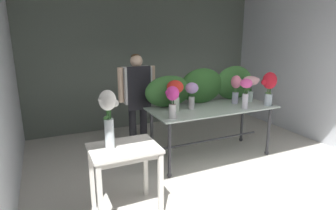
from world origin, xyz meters
name	(u,v)px	position (x,y,z in m)	size (l,w,h in m)	color
ground_plane	(190,156)	(0.00, 1.98, 0.00)	(8.72, 8.72, 0.00)	beige
wall_back	(146,57)	(0.00, 3.96, 1.48)	(5.12, 0.12, 2.96)	slate
wall_right	(310,60)	(2.56, 1.98, 1.48)	(0.12, 4.08, 2.96)	silver
display_table_glass	(212,115)	(0.31, 1.85, 0.71)	(2.00, 0.87, 0.85)	#B5C7BD
side_table_white	(124,157)	(-1.37, 1.00, 0.68)	(0.73, 0.56, 0.80)	silver
florist	(137,93)	(-0.70, 2.50, 1.03)	(0.63, 0.24, 1.66)	#232328
foliage_backdrop	(202,87)	(0.31, 2.16, 1.12)	(2.03, 0.26, 0.59)	#387033
vase_lilac_roses	(192,92)	(-0.04, 1.89, 1.11)	(0.21, 0.20, 0.41)	silver
vase_magenta_lilies	(172,99)	(-0.52, 1.57, 1.12)	(0.19, 0.18, 0.45)	silver
vase_blush_anemones	(251,84)	(1.11, 1.92, 1.14)	(0.30, 0.27, 0.43)	silver
vase_scarlet_stock	(175,92)	(-0.32, 1.90, 1.13)	(0.25, 0.25, 0.47)	silver
vase_fuchsia_snapdragons	(246,90)	(0.72, 1.56, 1.13)	(0.18, 0.18, 0.47)	silver
vase_crimson_ranunculus	(269,85)	(1.18, 1.57, 1.17)	(0.26, 0.22, 0.54)	silver
vase_rosy_peonies	(236,87)	(0.79, 1.89, 1.12)	(0.17, 0.17, 0.47)	silver
vase_white_roses_tall	(109,115)	(-1.51, 1.00, 1.17)	(0.20, 0.17, 0.63)	silver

